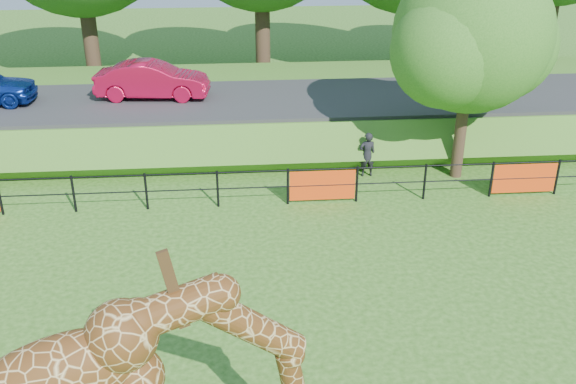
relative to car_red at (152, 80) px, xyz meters
name	(u,v)px	position (x,y,z in m)	size (l,w,h in m)	color
perimeter_fence	(218,189)	(2.36, -6.37, -1.53)	(28.07, 0.10, 1.10)	black
embankment	(220,107)	(2.36, 1.13, -1.43)	(40.00, 9.00, 1.30)	#2B5916
road	(219,101)	(2.36, -0.37, -0.72)	(40.00, 5.00, 0.12)	#2C2C2E
car_red	(152,80)	(0.00, 0.00, 0.00)	(1.40, 4.02, 1.32)	red
visitor	(367,154)	(7.03, -4.51, -1.36)	(0.53, 0.35, 1.44)	black
tree_east	(474,40)	(9.96, -4.73, 2.20)	(5.40, 4.71, 6.76)	#362518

